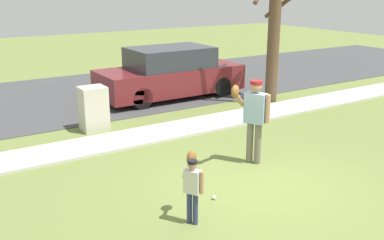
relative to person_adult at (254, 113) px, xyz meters
The scene contains 9 objects.
ground_plane 2.88m from the person_adult, 102.07° to the left, with size 48.00×48.00×0.00m, color olive.
sidewalk_strip 2.96m from the person_adult, 101.64° to the left, with size 36.00×1.20×0.06m, color beige.
road_surface 7.80m from the person_adult, 94.14° to the left, with size 36.00×6.80×0.02m, color #424244.
person_adult is the anchor object (origin of this frame).
person_child 2.71m from the person_adult, 149.92° to the right, with size 0.42×0.56×1.09m.
baseball 2.14m from the person_adult, 149.93° to the right, with size 0.07×0.07×0.07m, color white.
utility_cabinet 4.38m from the person_adult, 116.99° to the left, with size 0.64×0.57×1.13m, color beige.
street_tree_near 5.47m from the person_adult, 43.86° to the left, with size 1.84×1.88×4.68m.
parked_suv_maroon 6.00m from the person_adult, 76.74° to the left, with size 4.70×1.90×1.63m.
Camera 1 is at (-5.13, -5.76, 3.58)m, focal length 41.81 mm.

